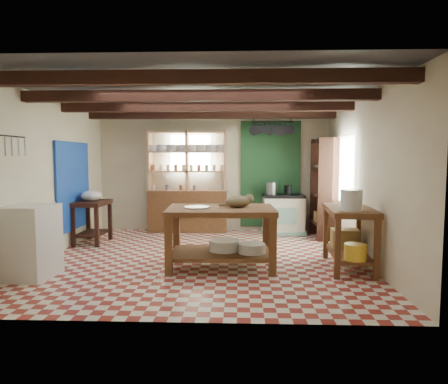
{
  "coord_description": "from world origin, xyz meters",
  "views": [
    {
      "loc": [
        0.58,
        -6.28,
        1.62
      ],
      "look_at": [
        0.32,
        0.3,
        1.05
      ],
      "focal_mm": 32.0,
      "sensor_mm": 36.0,
      "label": 1
    }
  ],
  "objects_px": {
    "prep_table": "(92,222)",
    "cat": "(238,201)",
    "work_table": "(221,237)",
    "right_counter": "(349,238)",
    "white_cabinet": "(32,242)",
    "stove": "(283,214)"
  },
  "relations": [
    {
      "from": "prep_table",
      "to": "cat",
      "type": "xyz_separation_m",
      "value": [
        2.75,
        -1.49,
        0.57
      ]
    },
    {
      "from": "work_table",
      "to": "right_counter",
      "type": "height_order",
      "value": "right_counter"
    },
    {
      "from": "white_cabinet",
      "to": "cat",
      "type": "relative_size",
      "value": 2.57
    },
    {
      "from": "work_table",
      "to": "right_counter",
      "type": "distance_m",
      "value": 1.87
    },
    {
      "from": "work_table",
      "to": "white_cabinet",
      "type": "bearing_deg",
      "value": -168.44
    },
    {
      "from": "stove",
      "to": "white_cabinet",
      "type": "distance_m",
      "value": 4.94
    },
    {
      "from": "work_table",
      "to": "cat",
      "type": "relative_size",
      "value": 4.09
    },
    {
      "from": "stove",
      "to": "right_counter",
      "type": "height_order",
      "value": "right_counter"
    },
    {
      "from": "prep_table",
      "to": "work_table",
      "type": "bearing_deg",
      "value": -30.23
    },
    {
      "from": "work_table",
      "to": "stove",
      "type": "relative_size",
      "value": 1.83
    },
    {
      "from": "right_counter",
      "to": "cat",
      "type": "bearing_deg",
      "value": -177.16
    },
    {
      "from": "cat",
      "to": "work_table",
      "type": "bearing_deg",
      "value": -178.69
    },
    {
      "from": "right_counter",
      "to": "stove",
      "type": "bearing_deg",
      "value": 108.93
    },
    {
      "from": "prep_table",
      "to": "right_counter",
      "type": "height_order",
      "value": "right_counter"
    },
    {
      "from": "work_table",
      "to": "white_cabinet",
      "type": "height_order",
      "value": "white_cabinet"
    },
    {
      "from": "white_cabinet",
      "to": "stove",
      "type": "bearing_deg",
      "value": 45.97
    },
    {
      "from": "stove",
      "to": "prep_table",
      "type": "bearing_deg",
      "value": -165.62
    },
    {
      "from": "right_counter",
      "to": "cat",
      "type": "xyz_separation_m",
      "value": [
        -1.63,
        0.05,
        0.53
      ]
    },
    {
      "from": "prep_table",
      "to": "right_counter",
      "type": "xyz_separation_m",
      "value": [
        4.38,
        -1.53,
        0.04
      ]
    },
    {
      "from": "work_table",
      "to": "white_cabinet",
      "type": "distance_m",
      "value": 2.6
    },
    {
      "from": "prep_table",
      "to": "white_cabinet",
      "type": "bearing_deg",
      "value": -89.09
    },
    {
      "from": "work_table",
      "to": "prep_table",
      "type": "relative_size",
      "value": 1.94
    }
  ]
}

